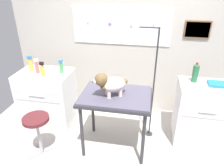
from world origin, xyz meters
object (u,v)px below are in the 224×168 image
at_px(grooming_arm, 152,91).
at_px(stool, 37,125).
at_px(conditioner_bottle, 42,70).
at_px(soda_bottle, 195,73).
at_px(grooming_table, 116,101).
at_px(cabinet_right, 200,114).
at_px(dog, 110,84).
at_px(counter_left, 48,98).

relative_size(grooming_arm, stool, 2.73).
height_order(stool, conditioner_bottle, conditioner_bottle).
distance_m(grooming_arm, conditioner_bottle, 1.59).
relative_size(stool, soda_bottle, 2.17).
distance_m(stool, conditioner_bottle, 0.80).
height_order(grooming_table, stool, grooming_table).
height_order(grooming_table, conditioner_bottle, conditioner_bottle).
xyz_separation_m(cabinet_right, soda_bottle, (-0.15, 0.09, 0.57)).
bearing_deg(grooming_arm, cabinet_right, 2.99).
relative_size(grooming_table, grooming_arm, 0.55).
distance_m(grooming_table, conditioner_bottle, 1.17).
relative_size(grooming_table, soda_bottle, 3.27).
bearing_deg(dog, grooming_table, 39.96).
bearing_deg(stool, grooming_table, 19.45).
height_order(conditioner_bottle, soda_bottle, soda_bottle).
relative_size(dog, conditioner_bottle, 2.02).
bearing_deg(dog, conditioner_bottle, 162.61).
bearing_deg(conditioner_bottle, stool, -75.27).
relative_size(grooming_table, stool, 1.50).
bearing_deg(stool, grooming_arm, 25.57).
bearing_deg(soda_bottle, dog, -153.85).
xyz_separation_m(dog, soda_bottle, (1.06, 0.52, 0.00)).
distance_m(cabinet_right, stool, 2.23).
bearing_deg(grooming_table, cabinet_right, 18.06).
xyz_separation_m(dog, stool, (-0.89, -0.29, -0.53)).
height_order(grooming_arm, soda_bottle, grooming_arm).
xyz_separation_m(grooming_arm, cabinet_right, (0.69, 0.04, -0.32)).
height_order(grooming_arm, stool, grooming_arm).
relative_size(counter_left, conditioner_bottle, 4.24).
height_order(grooming_arm, cabinet_right, grooming_arm).
height_order(dog, stool, dog).
distance_m(cabinet_right, soda_bottle, 0.60).
relative_size(counter_left, stool, 1.48).
xyz_separation_m(stool, conditioner_bottle, (-0.16, 0.62, 0.49)).
distance_m(counter_left, soda_bottle, 2.24).
relative_size(stool, conditioner_bottle, 2.86).
distance_m(dog, cabinet_right, 1.41).
height_order(grooming_arm, conditioner_bottle, grooming_arm).
height_order(grooming_table, soda_bottle, soda_bottle).
relative_size(grooming_table, cabinet_right, 1.01).
bearing_deg(dog, counter_left, 158.60).
height_order(grooming_arm, dog, grooming_arm).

